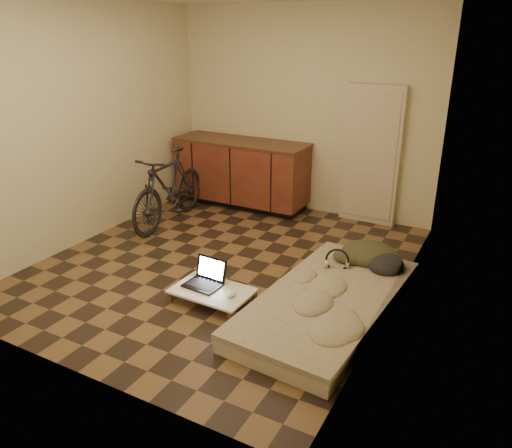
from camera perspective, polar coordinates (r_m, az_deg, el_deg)
The scene contains 10 objects.
room_shell at distance 4.84m, azimuth -4.14°, elevation 9.34°, with size 3.50×4.00×2.60m.
cabinets at distance 6.84m, azimuth -1.64°, elevation 5.90°, with size 1.84×0.62×0.91m.
appliance_panel at distance 6.32m, azimuth 13.05°, elevation 7.60°, with size 0.70×0.10×1.70m, color beige.
bicycle at distance 6.25m, azimuth -9.97°, elevation 4.46°, with size 0.46×1.58×1.02m, color black.
futon at distance 4.44m, azimuth 8.19°, elevation -8.92°, with size 1.13×2.12×0.18m.
clothing_pile at distance 5.01m, azimuth 13.29°, elevation -2.89°, with size 0.60×0.50×0.24m, color #373720, non-canonical shape.
headphones at distance 4.83m, azimuth 9.26°, elevation -4.02°, with size 0.25×0.23×0.17m, color black, non-canonical shape.
lap_desk at distance 4.56m, azimuth -5.03°, elevation -7.65°, with size 0.72×0.48×0.12m.
laptop at distance 4.64m, azimuth -5.77°, elevation -6.28°, with size 0.34×0.31×0.22m.
mouse at distance 4.43m, azimuth -2.80°, elevation -8.05°, with size 0.07×0.11×0.04m, color silver.
Camera 1 is at (2.54, -3.98, 2.35)m, focal length 35.00 mm.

